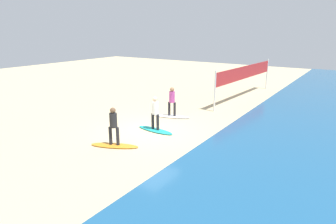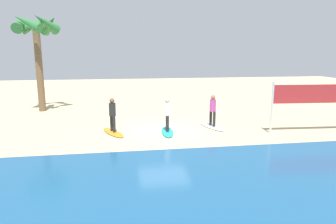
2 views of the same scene
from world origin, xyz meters
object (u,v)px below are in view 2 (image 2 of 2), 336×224
(surfboard_white, at_px, (212,127))
(surfer_white, at_px, (213,108))
(surfer_orange, at_px, (112,112))
(surfboard_teal, at_px, (167,132))
(surfboard_orange, at_px, (113,132))
(palm_tree, at_px, (36,33))
(surfer_teal, at_px, (167,112))

(surfboard_white, height_order, surfer_white, surfer_white)
(surfboard_white, height_order, surfer_orange, surfer_orange)
(surfboard_white, bearing_deg, surfboard_teal, -93.21)
(surfboard_orange, relative_size, palm_tree, 0.33)
(surfer_teal, distance_m, surfboard_orange, 2.82)
(surfboard_white, distance_m, surfer_orange, 5.20)
(surfboard_orange, height_order, surfer_orange, surfer_orange)
(palm_tree, bearing_deg, surfer_teal, 137.55)
(surfboard_orange, bearing_deg, surfer_white, 70.29)
(surfer_white, distance_m, palm_tree, 12.31)
(surfer_teal, bearing_deg, surfer_white, -166.18)
(surfer_white, xyz_separation_m, surfer_teal, (2.47, 0.61, 0.00))
(surfboard_white, bearing_deg, surfboard_orange, -103.28)
(surfboard_orange, xyz_separation_m, palm_tree, (4.77, -6.49, 5.05))
(surfboard_orange, xyz_separation_m, surfer_orange, (0.00, 0.00, 0.99))
(surfboard_white, bearing_deg, surfer_white, -114.16)
(surfboard_white, xyz_separation_m, surfboard_orange, (5.09, 0.33, 0.00))
(surfboard_teal, relative_size, palm_tree, 0.33)
(surfboard_teal, xyz_separation_m, surfer_teal, (-0.00, -0.00, 0.99))
(surfer_white, distance_m, surfboard_teal, 2.73)
(surfboard_orange, bearing_deg, surfer_orange, -23.47)
(surfer_white, xyz_separation_m, surfboard_orange, (5.09, 0.33, -0.99))
(surfboard_white, relative_size, surfer_orange, 1.28)
(surfboard_white, height_order, surfer_teal, surfer_teal)
(surfer_white, distance_m, surfer_teal, 2.54)
(surfboard_orange, height_order, palm_tree, palm_tree)
(surfboard_white, relative_size, surfboard_teal, 1.00)
(surfboard_teal, distance_m, surfer_orange, 2.82)
(surfboard_teal, distance_m, surfboard_orange, 2.64)
(palm_tree, bearing_deg, surfboard_white, 148.04)
(surfboard_teal, relative_size, surfer_teal, 1.28)
(surfboard_white, relative_size, palm_tree, 0.33)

